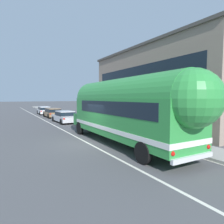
# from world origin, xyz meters

# --- Properties ---
(ground_plane) EXTENTS (300.00, 300.00, 0.00)m
(ground_plane) POSITION_xyz_m (0.00, 0.00, 0.00)
(ground_plane) COLOR #4C4C4F
(lane_markings) EXTENTS (3.70, 80.00, 0.01)m
(lane_markings) POSITION_xyz_m (1.65, 12.00, 0.00)
(lane_markings) COLOR silver
(lane_markings) RESTS_ON ground
(sidewalk_slab) EXTENTS (2.19, 90.00, 0.15)m
(sidewalk_slab) POSITION_xyz_m (4.67, 10.00, 0.07)
(sidewalk_slab) COLOR #9E9B93
(sidewalk_slab) RESTS_ON ground
(roadside_building) EXTENTS (11.44, 16.79, 7.84)m
(roadside_building) POSITION_xyz_m (12.04, 3.48, 3.92)
(roadside_building) COLOR gray
(roadside_building) RESTS_ON ground
(painted_bus) EXTENTS (2.64, 12.62, 4.12)m
(painted_bus) POSITION_xyz_m (1.78, -1.85, 2.30)
(painted_bus) COLOR #2D8C3D
(painted_bus) RESTS_ON ground
(car_lead) EXTENTS (2.11, 4.84, 1.37)m
(car_lead) POSITION_xyz_m (1.70, 11.15, 0.75)
(car_lead) COLOR silver
(car_lead) RESTS_ON ground
(car_second) EXTENTS (1.99, 4.49, 1.37)m
(car_second) POSITION_xyz_m (1.80, 17.94, 0.78)
(car_second) COLOR olive
(car_second) RESTS_ON ground
(car_third) EXTENTS (2.01, 4.82, 1.37)m
(car_third) POSITION_xyz_m (1.72, 24.18, 0.79)
(car_third) COLOR white
(car_third) RESTS_ON ground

